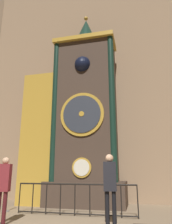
{
  "coord_description": "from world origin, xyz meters",
  "views": [
    {
      "loc": [
        2.02,
        -5.06,
        1.4
      ],
      "look_at": [
        -0.24,
        4.26,
        3.99
      ],
      "focal_mm": 35.0,
      "sensor_mm": 36.0,
      "label": 1
    }
  ],
  "objects_px": {
    "visitor_near": "(4,183)",
    "stanchion_post": "(6,201)",
    "clock_tower": "(75,120)",
    "visitor_far": "(110,182)"
  },
  "relations": [
    {
      "from": "visitor_far",
      "to": "stanchion_post",
      "type": "distance_m",
      "value": 4.27
    },
    {
      "from": "visitor_near",
      "to": "stanchion_post",
      "type": "height_order",
      "value": "visitor_near"
    },
    {
      "from": "visitor_near",
      "to": "stanchion_post",
      "type": "bearing_deg",
      "value": 107.13
    },
    {
      "from": "clock_tower",
      "to": "stanchion_post",
      "type": "relative_size",
      "value": 8.72
    },
    {
      "from": "visitor_far",
      "to": "stanchion_post",
      "type": "bearing_deg",
      "value": 155.64
    },
    {
      "from": "visitor_near",
      "to": "visitor_far",
      "type": "height_order",
      "value": "visitor_far"
    },
    {
      "from": "clock_tower",
      "to": "visitor_near",
      "type": "relative_size",
      "value": 5.12
    },
    {
      "from": "clock_tower",
      "to": "visitor_near",
      "type": "distance_m",
      "value": 4.57
    },
    {
      "from": "clock_tower",
      "to": "stanchion_post",
      "type": "xyz_separation_m",
      "value": [
        -2.0,
        -1.78,
        -3.32
      ]
    },
    {
      "from": "clock_tower",
      "to": "stanchion_post",
      "type": "distance_m",
      "value": 4.26
    }
  ]
}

